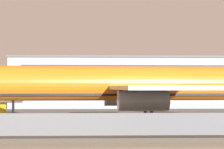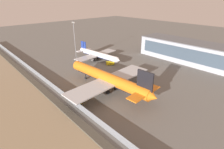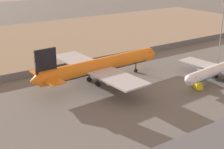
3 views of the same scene
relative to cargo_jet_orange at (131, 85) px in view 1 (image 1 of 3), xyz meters
name	(u,v)px [view 1 (image 1 of 3)]	position (x,y,z in m)	size (l,w,h in m)	color
ground_plane	(119,127)	(-2.06, -2.76, -5.97)	(500.00, 500.00, 0.00)	#66635E
shoreline_seawall	(130,139)	(-2.06, -23.26, -5.72)	(320.00, 3.00, 0.50)	#474238
perimeter_fence	(127,125)	(-2.06, -18.76, -4.60)	(280.00, 0.10, 2.74)	slate
cargo_jet_orange	(131,85)	(0.00, 0.00, 0.00)	(53.29, 45.71, 15.64)	orange
baggage_tug	(147,128)	(0.54, -15.79, -5.17)	(2.85, 3.58, 1.80)	yellow
terminal_building	(171,82)	(16.44, 67.17, 0.92)	(87.61, 18.98, 13.76)	#9EA3AD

